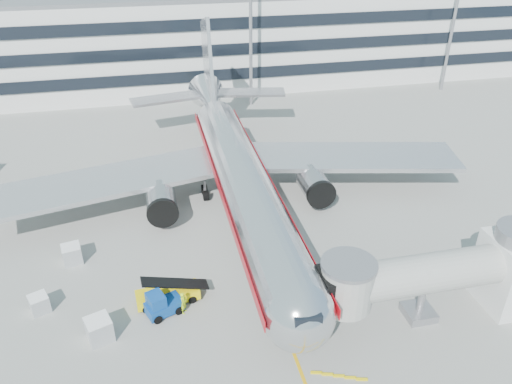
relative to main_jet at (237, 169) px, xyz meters
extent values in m
plane|color=gray|center=(0.00, -11.72, -4.23)|extent=(180.00, 180.00, 0.00)
cube|color=#DB9D0B|center=(0.00, -1.72, -4.23)|extent=(0.25, 70.00, 0.01)
cylinder|color=silver|center=(0.00, -3.72, -0.03)|extent=(5.00, 36.00, 5.00)
sphere|color=silver|center=(0.00, -21.72, -0.03)|extent=(5.00, 5.00, 5.00)
cone|color=silver|center=(0.00, 19.28, 0.57)|extent=(5.00, 10.00, 5.00)
cube|color=black|center=(0.00, -23.22, 1.09)|extent=(1.80, 1.20, 0.90)
cube|color=#B7B7BC|center=(13.00, 1.78, -0.83)|extent=(24.95, 12.07, 0.50)
cube|color=#B7B7BC|center=(-13.00, 1.78, -0.83)|extent=(24.95, 12.07, 0.50)
cylinder|color=#99999E|center=(8.00, -1.72, -2.03)|extent=(3.00, 4.20, 3.00)
cylinder|color=#99999E|center=(-8.00, -1.72, -2.03)|extent=(3.00, 4.20, 3.00)
cylinder|color=black|center=(8.00, -3.72, -2.03)|extent=(3.10, 0.50, 3.10)
cylinder|color=black|center=(-8.00, -3.72, -2.03)|extent=(3.10, 0.50, 3.10)
cube|color=#B7B7BC|center=(0.00, 19.78, 4.97)|extent=(0.45, 9.39, 13.72)
cube|color=#B7B7BC|center=(5.50, 20.28, 1.17)|extent=(10.41, 4.94, 0.35)
cube|color=#B7B7BC|center=(-5.50, 20.28, 1.17)|extent=(10.41, 4.94, 0.35)
cylinder|color=gray|center=(0.00, -19.72, -3.33)|extent=(0.24, 0.24, 1.80)
cylinder|color=black|center=(0.00, -19.72, -3.78)|extent=(0.35, 0.90, 0.90)
cylinder|color=gray|center=(3.20, 2.28, -3.23)|extent=(0.30, 0.30, 2.00)
cylinder|color=gray|center=(-3.20, 2.28, -3.23)|extent=(0.30, 0.30, 2.00)
cube|color=#B10C16|center=(2.52, -3.72, 0.27)|extent=(0.06, 38.00, 0.90)
cube|color=#B10C16|center=(-2.52, -3.72, 0.27)|extent=(0.06, 38.00, 0.90)
cube|color=silver|center=(18.00, -19.72, -1.23)|extent=(4.00, 4.50, 6.00)
cylinder|color=#A8A8A3|center=(10.50, -19.72, -0.03)|extent=(13.00, 3.00, 3.00)
cylinder|color=#A8A8A3|center=(4.20, -19.72, -0.03)|extent=(3.80, 3.80, 3.40)
cylinder|color=gray|center=(4.20, -19.72, 1.87)|extent=(4.00, 4.00, 0.30)
cube|color=black|center=(2.90, -19.72, -0.03)|extent=(1.40, 2.60, 2.60)
cylinder|color=gray|center=(10.50, -19.72, -2.63)|extent=(0.56, 0.56, 3.20)
cube|color=gray|center=(10.50, -19.72, -3.88)|extent=(2.20, 2.20, 0.70)
cylinder|color=black|center=(9.60, -19.72, -3.88)|extent=(0.35, 0.70, 0.70)
cylinder|color=black|center=(11.40, -19.72, -3.88)|extent=(0.35, 0.70, 0.70)
cube|color=silver|center=(0.00, 46.28, 3.27)|extent=(150.00, 24.00, 15.00)
cube|color=black|center=(0.00, 34.18, -0.23)|extent=(150.00, 0.30, 1.80)
cube|color=black|center=(0.00, 34.18, 3.77)|extent=(150.00, 0.30, 1.80)
cube|color=black|center=(0.00, 34.18, 7.77)|extent=(150.00, 0.30, 1.80)
cylinder|color=gray|center=(8.00, 30.28, 8.27)|extent=(0.50, 0.50, 25.00)
cylinder|color=gray|center=(42.00, 30.28, 8.27)|extent=(0.50, 0.50, 25.00)
cube|color=yellow|center=(-8.35, -13.69, -3.61)|extent=(5.14, 2.27, 0.79)
cube|color=black|center=(-8.35, -13.69, -2.59)|extent=(5.34, 1.73, 1.74)
cylinder|color=black|center=(-10.23, -13.07, -3.89)|extent=(0.71, 0.38, 0.68)
cylinder|color=black|center=(-10.08, -14.65, -3.89)|extent=(0.71, 0.38, 0.68)
cylinder|color=black|center=(-6.62, -12.73, -3.89)|extent=(0.71, 0.38, 0.68)
cylinder|color=black|center=(-6.47, -14.32, -3.89)|extent=(0.71, 0.38, 0.68)
cube|color=navy|center=(-8.72, -15.02, -3.59)|extent=(3.16, 2.48, 0.89)
cube|color=navy|center=(-9.27, -15.23, -2.70)|extent=(1.64, 1.81, 1.09)
cube|color=black|center=(-9.27, -15.23, -2.35)|extent=(1.48, 1.59, 0.10)
cylinder|color=black|center=(-9.82, -14.64, -3.89)|extent=(0.75, 0.53, 0.69)
cylinder|color=black|center=(-9.28, -16.03, -3.89)|extent=(0.75, 0.53, 0.69)
cylinder|color=black|center=(-8.15, -14.00, -3.89)|extent=(0.75, 0.53, 0.69)
cylinder|color=black|center=(-7.62, -15.39, -3.89)|extent=(0.75, 0.53, 0.69)
cube|color=silver|center=(-18.23, -12.65, -3.53)|extent=(1.79, 1.79, 1.41)
cube|color=white|center=(-18.23, -12.65, -2.81)|extent=(1.79, 1.79, 0.05)
cube|color=silver|center=(-16.31, -6.65, -3.42)|extent=(1.88, 1.88, 1.64)
cube|color=white|center=(-16.31, -6.65, -2.57)|extent=(1.88, 1.88, 0.06)
cube|color=silver|center=(-13.49, -16.73, -3.34)|extent=(2.20, 2.20, 1.78)
cube|color=white|center=(-13.49, -16.73, -2.43)|extent=(2.20, 2.20, 0.07)
imported|color=#B1D516|center=(-7.22, -15.29, -3.27)|extent=(0.72, 0.83, 1.93)
camera|label=1|loc=(-8.17, -45.17, 23.38)|focal=35.00mm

